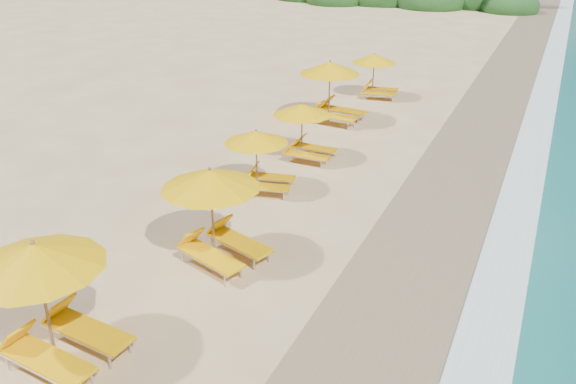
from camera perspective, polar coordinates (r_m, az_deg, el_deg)
ground at (r=16.03m, az=0.00°, el=-3.89°), size 160.00×160.00×0.00m
wet_sand at (r=15.04m, az=14.09°, el=-6.83°), size 4.00×160.00×0.01m
surf_foam at (r=14.94m, az=24.35°, el=-8.64°), size 4.00×160.00×0.01m
station_2 at (r=11.87m, az=-21.90°, el=-9.25°), size 2.89×2.71×2.54m
station_3 at (r=14.28m, az=-6.83°, el=-1.76°), size 3.08×3.01×2.43m
station_4 at (r=18.03m, az=-2.57°, el=3.40°), size 2.43×2.33×2.00m
station_5 at (r=20.47m, az=1.74°, el=6.16°), size 2.21×2.04×2.04m
station_6 at (r=24.47m, az=4.41°, el=9.94°), size 2.89×2.72×2.53m
station_7 at (r=28.24m, az=8.54°, el=11.25°), size 2.45×2.32×2.08m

